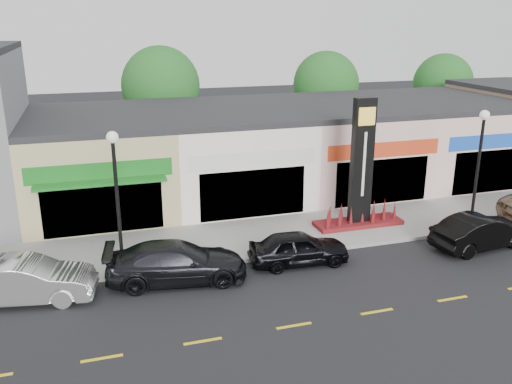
% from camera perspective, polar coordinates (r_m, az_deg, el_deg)
% --- Properties ---
extents(ground, '(120.00, 120.00, 0.00)m').
position_cam_1_polar(ground, '(21.53, 8.68, -8.50)').
color(ground, black).
rests_on(ground, ground).
extents(sidewalk, '(52.00, 4.30, 0.15)m').
position_cam_1_polar(sidewalk, '(25.13, 4.42, -4.21)').
color(sidewalk, gray).
rests_on(sidewalk, ground).
extents(curb, '(52.00, 0.20, 0.15)m').
position_cam_1_polar(curb, '(23.22, 6.45, -6.18)').
color(curb, gray).
rests_on(curb, ground).
extents(shop_beige, '(7.00, 10.85, 4.80)m').
position_cam_1_polar(shop_beige, '(29.60, -16.29, 3.25)').
color(shop_beige, tan).
rests_on(shop_beige, ground).
extents(shop_cream, '(7.00, 10.01, 4.80)m').
position_cam_1_polar(shop_cream, '(30.47, -3.02, 4.34)').
color(shop_cream, white).
rests_on(shop_cream, ground).
extents(shop_pink_w, '(7.00, 10.01, 4.80)m').
position_cam_1_polar(shop_pink_w, '(32.83, 8.95, 5.13)').
color(shop_pink_w, beige).
rests_on(shop_pink_w, ground).
extents(shop_pink_e, '(7.00, 10.01, 4.80)m').
position_cam_1_polar(shop_pink_e, '(36.41, 18.97, 5.62)').
color(shop_pink_e, beige).
rests_on(shop_pink_e, ground).
extents(tree_rear_west, '(5.20, 5.20, 7.83)m').
position_cam_1_polar(tree_rear_west, '(37.32, -9.99, 10.98)').
color(tree_rear_west, '#382619').
rests_on(tree_rear_west, ground).
extents(tree_rear_mid, '(4.80, 4.80, 7.29)m').
position_cam_1_polar(tree_rear_mid, '(40.65, 7.36, 11.16)').
color(tree_rear_mid, '#382619').
rests_on(tree_rear_mid, ground).
extents(tree_rear_east, '(4.60, 4.60, 6.94)m').
position_cam_1_polar(tree_rear_east, '(45.70, 19.07, 10.75)').
color(tree_rear_east, '#382619').
rests_on(tree_rear_east, ground).
extents(lamp_west_near, '(0.44, 0.44, 5.47)m').
position_cam_1_polar(lamp_west_near, '(20.68, -14.48, 0.38)').
color(lamp_west_near, black).
rests_on(lamp_west_near, sidewalk).
extents(lamp_east_near, '(0.44, 0.44, 5.47)m').
position_cam_1_polar(lamp_east_near, '(26.57, 22.44, 3.40)').
color(lamp_east_near, black).
rests_on(lamp_east_near, sidewalk).
extents(pylon_sign, '(4.20, 1.30, 6.00)m').
position_cam_1_polar(pylon_sign, '(25.49, 10.95, 1.07)').
color(pylon_sign, '#590F1B').
rests_on(pylon_sign, sidewalk).
extents(car_white_van, '(2.43, 4.94, 1.56)m').
position_cam_1_polar(car_white_van, '(20.70, -23.12, -8.55)').
color(car_white_van, beige).
rests_on(car_white_van, ground).
extents(car_dark_sedan, '(2.80, 5.47, 1.52)m').
position_cam_1_polar(car_dark_sedan, '(20.65, -8.35, -7.33)').
color(car_dark_sedan, black).
rests_on(car_dark_sedan, ground).
extents(car_black_sedan, '(1.88, 4.11, 1.37)m').
position_cam_1_polar(car_black_sedan, '(21.91, 4.52, -5.89)').
color(car_black_sedan, black).
rests_on(car_black_sedan, ground).
extents(car_black_conv, '(2.12, 4.66, 1.48)m').
position_cam_1_polar(car_black_conv, '(25.22, 22.62, -3.88)').
color(car_black_conv, black).
rests_on(car_black_conv, ground).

